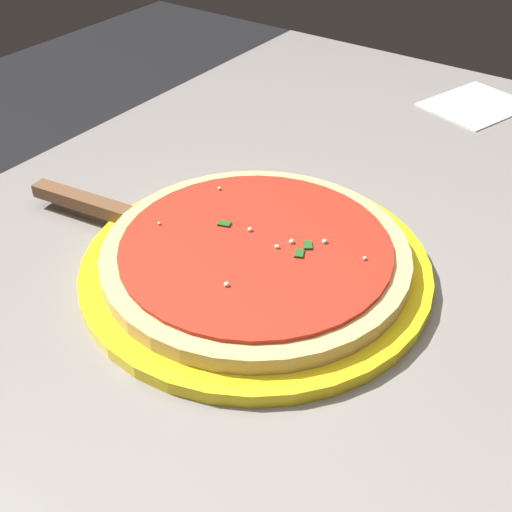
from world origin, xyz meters
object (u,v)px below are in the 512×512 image
at_px(pizza, 256,254).
at_px(pizza_server, 117,214).
at_px(serving_plate, 256,268).
at_px(napkin_folded_right, 476,105).

relative_size(pizza, pizza_server, 1.28).
bearing_deg(pizza_server, serving_plate, -82.42).
relative_size(serving_plate, napkin_folded_right, 2.45).
height_order(pizza, pizza_server, pizza).
bearing_deg(serving_plate, pizza_server, 97.58).
distance_m(serving_plate, napkin_folded_right, 0.49).
bearing_deg(pizza_server, pizza, -82.42).
bearing_deg(serving_plate, napkin_folded_right, -4.05).
xyz_separation_m(serving_plate, napkin_folded_right, (0.48, -0.03, -0.01)).
height_order(serving_plate, napkin_folded_right, serving_plate).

